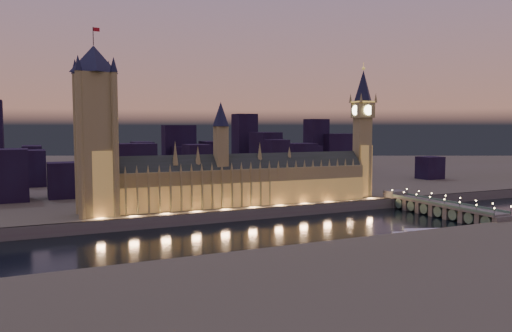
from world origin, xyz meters
name	(u,v)px	position (x,y,z in m)	size (l,w,h in m)	color
ground_plane	(284,230)	(0.00, 0.00, 0.00)	(2000.00, 2000.00, 0.00)	black
north_bank	(133,166)	(0.00, 520.00, 4.00)	(2000.00, 960.00, 8.00)	#4B4A33
embankment_wall	(258,214)	(0.00, 41.00, 4.00)	(2000.00, 2.50, 8.00)	#574D4E
palace_of_westminster	(245,181)	(-1.50, 61.74, 26.37)	(202.00, 26.99, 78.00)	olive
victoria_tower	(95,123)	(-110.00, 61.93, 70.29)	(31.68, 31.68, 125.36)	olive
elizabeth_tower	(363,122)	(108.00, 61.93, 71.41)	(18.00, 18.00, 113.59)	olive
westminster_bridge	(438,208)	(130.65, -3.46, 6.00)	(16.61, 113.00, 15.90)	#574D4E
river_boat	(425,234)	(70.65, -53.98, 1.56)	(49.02, 26.52, 4.50)	#574D4E
city_backdrop	(208,158)	(34.02, 248.57, 31.38)	(476.67, 215.63, 87.03)	black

